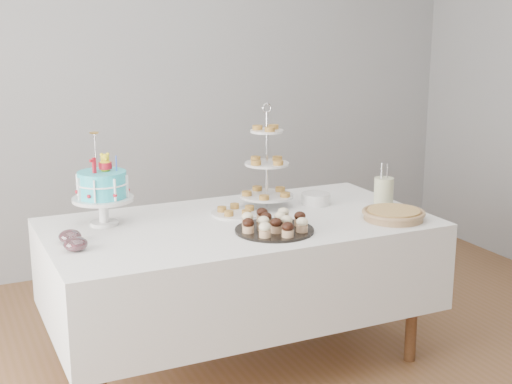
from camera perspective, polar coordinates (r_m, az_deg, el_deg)
name	(u,v)px	position (r m, az deg, el deg)	size (l,w,h in m)	color
walls	(266,114)	(3.21, 0.78, 6.26)	(5.04, 4.04, 2.70)	#929496
table	(240,264)	(3.66, -1.32, -5.78)	(1.92, 1.02, 0.77)	silver
birthday_cake	(103,200)	(3.58, -12.13, -0.65)	(0.30, 0.30, 0.46)	silver
cupcake_tray	(274,223)	(3.42, 1.49, -2.49)	(0.38, 0.38, 0.09)	black
pie	(393,214)	(3.69, 10.94, -1.73)	(0.32, 0.32, 0.05)	tan
tiered_stand	(267,164)	(3.81, 0.87, 2.23)	(0.29, 0.29, 0.56)	silver
plate_stack	(316,199)	(3.93, 4.80, -0.54)	(0.16, 0.16, 0.06)	silver
pastry_plate	(236,211)	(3.71, -1.59, -1.57)	(0.26, 0.26, 0.04)	silver
jam_bowl_a	(76,244)	(3.24, -14.24, -4.07)	(0.11, 0.11, 0.06)	silver
jam_bowl_b	(70,237)	(3.36, -14.66, -3.47)	(0.10, 0.10, 0.06)	silver
utensil_pitcher	(384,190)	(3.94, 10.19, 0.12)	(0.11, 0.11, 0.24)	white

